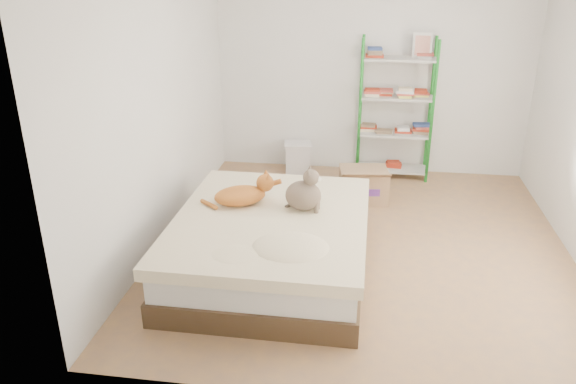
% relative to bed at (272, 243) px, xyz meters
% --- Properties ---
extents(room, '(3.81, 4.21, 2.61)m').
position_rel_bed_xyz_m(room, '(0.78, 0.60, 1.04)').
color(room, '#B3854E').
rests_on(room, ground).
extents(bed, '(1.62, 2.02, 0.51)m').
position_rel_bed_xyz_m(bed, '(0.00, 0.00, 0.00)').
color(bed, '#423023').
rests_on(bed, ground).
extents(orange_cat, '(0.61, 0.49, 0.22)m').
position_rel_bed_xyz_m(orange_cat, '(-0.31, 0.20, 0.37)').
color(orange_cat, orange).
rests_on(orange_cat, bed).
extents(grey_cat, '(0.35, 0.30, 0.38)m').
position_rel_bed_xyz_m(grey_cat, '(0.25, 0.18, 0.45)').
color(grey_cat, brown).
rests_on(grey_cat, bed).
extents(shelf_unit, '(0.88, 0.36, 1.74)m').
position_rel_bed_xyz_m(shelf_unit, '(1.09, 2.48, 0.60)').
color(shelf_unit, '#1F8529').
rests_on(shelf_unit, ground).
extents(cardboard_box, '(0.57, 0.56, 0.42)m').
position_rel_bed_xyz_m(cardboard_box, '(0.75, 1.66, -0.07)').
color(cardboard_box, tan).
rests_on(cardboard_box, ground).
extents(white_bin, '(0.37, 0.34, 0.38)m').
position_rel_bed_xyz_m(white_bin, '(-0.09, 2.45, -0.06)').
color(white_bin, silver).
rests_on(white_bin, ground).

